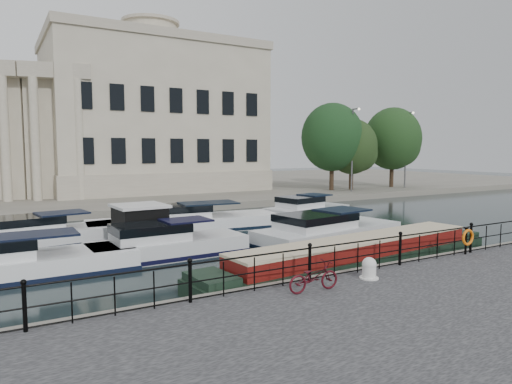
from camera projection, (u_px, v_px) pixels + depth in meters
ground_plane at (272, 280)px, 16.34m from camera, size 160.00×160.00×0.00m
far_bank at (84, 190)px, 49.97m from camera, size 120.00×42.00×0.55m
railing at (310, 261)px, 14.28m from camera, size 24.14×0.14×1.22m
civic_building at (78, 125)px, 45.13m from camera, size 53.55×31.84×16.85m
lamp_posts at (381, 148)px, 46.66m from camera, size 8.24×1.55×8.07m
bicycle at (314, 277)px, 13.26m from camera, size 1.69×0.66×0.87m
mooring_bollard at (369, 269)px, 14.61m from camera, size 0.62×0.62×0.69m
life_ring_post at (468, 238)px, 17.90m from camera, size 0.66×0.18×1.07m
narrowboat at (359, 259)px, 18.05m from camera, size 14.88×3.33×1.54m
harbour_hut at (140, 229)px, 21.42m from camera, size 3.31×2.82×2.19m
cabin_cruisers at (183, 235)px, 22.97m from camera, size 26.01×10.90×1.99m
trees at (362, 142)px, 47.58m from camera, size 14.43×6.49×8.80m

